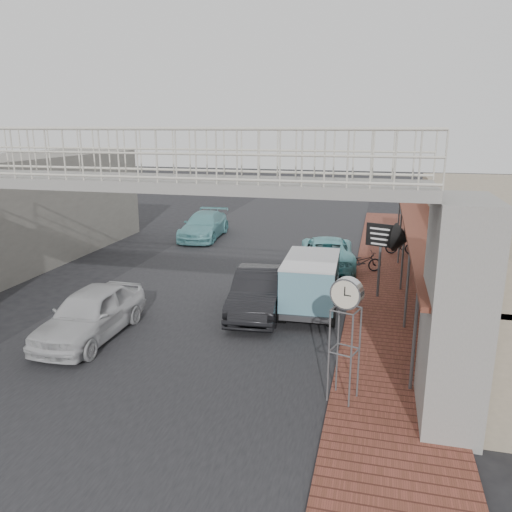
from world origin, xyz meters
The scene contains 14 objects.
ground centered at (0.00, 0.00, 0.00)m, with size 120.00×120.00×0.00m, color black.
road_strip centered at (0.00, 0.00, 0.01)m, with size 10.00×60.00×0.01m, color black.
sidewalk centered at (6.50, 3.00, 0.05)m, with size 3.00×40.00×0.10m, color brown.
footbridge centered at (0.00, -4.00, 3.18)m, with size 16.40×2.40×6.34m.
building_far_left centered at (-11.00, 6.00, 2.50)m, with size 5.00×14.00×5.00m, color gray.
white_hatchback centered at (-2.58, -1.92, 0.78)m, with size 1.84×4.58×1.56m, color silver.
dark_sedan centered at (1.95, 1.42, 0.76)m, with size 1.62×4.63×1.53m, color black.
angkot_curb centered at (3.65, 7.90, 0.73)m, with size 2.41×5.22×1.45m, color #78CBD1.
angkot_far centered at (-4.00, 12.33, 0.74)m, with size 2.07×5.10×1.48m, color #68AEB4.
angkot_van centered at (3.73, 2.02, 1.26)m, with size 2.01×4.13×1.99m.
motorcycle_near centered at (5.30, 7.10, 0.56)m, with size 0.61×1.74×0.91m, color black.
motorcycle_far centered at (7.08, 10.76, 0.57)m, with size 0.44×1.56×0.94m, color black.
street_clock centered at (5.30, -3.87, 2.60)m, with size 0.78×0.72×3.01m.
arrow_sign centered at (6.68, 3.61, 2.44)m, with size 1.75×1.18×2.90m.
Camera 1 is at (5.89, -14.69, 6.41)m, focal length 35.00 mm.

